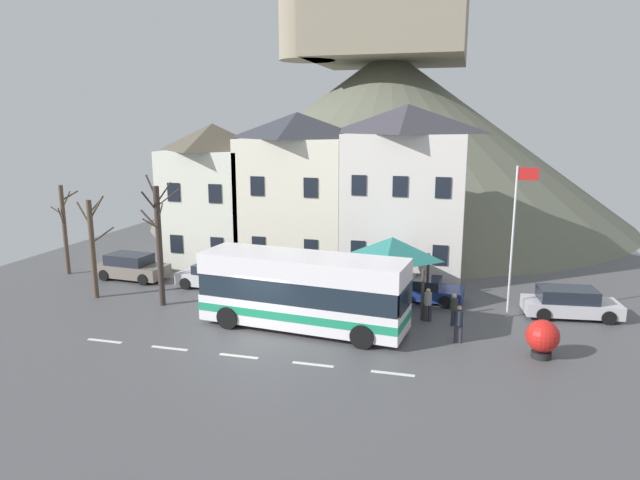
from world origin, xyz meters
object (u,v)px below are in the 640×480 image
Objects in this scene: hilltop_castle at (387,130)px; parked_car_00 at (215,276)px; bare_tree_00 at (93,245)px; pedestrian_01 at (428,304)px; pedestrian_00 at (459,322)px; townhouse_00 at (215,195)px; parked_car_01 at (570,303)px; parked_car_02 at (417,289)px; bare_tree_01 at (65,227)px; flagpole at (515,232)px; public_bench at (408,283)px; bus_shelter at (392,248)px; parked_car_03 at (132,267)px; pedestrian_02 at (454,307)px; pedestrian_03 at (392,302)px; bare_tree_02 at (159,243)px; townhouse_02 at (406,192)px; transit_bus at (303,292)px; harbour_buoy at (543,337)px; townhouse_01 at (298,192)px.

hilltop_castle reaches higher than parked_car_00.
bare_tree_00 is (-10.80, -28.58, -5.41)m from hilltop_castle.
pedestrian_01 is 17.01m from bare_tree_00.
pedestrian_00 is at bearing -58.28° from pedestrian_01.
parked_car_01 is at bearing -14.68° from townhouse_00.
bare_tree_01 is at bearing -175.12° from parked_car_02.
public_bench is at bearing 150.99° from flagpole.
bus_shelter is at bearing 9.57° from bare_tree_00.
townhouse_00 is 5.24× the size of public_bench.
parked_car_03 is 4.84m from bare_tree_01.
parked_car_01 is at bearing 25.93° from pedestrian_02.
bare_tree_00 is at bearing -178.31° from pedestrian_02.
parked_car_02 is 2.73× the size of public_bench.
pedestrian_03 is (4.51, -28.24, -7.25)m from hilltop_castle.
bus_shelter is at bearing 1.00° from parked_car_03.
hilltop_castle reaches higher than bare_tree_02.
bare_tree_02 reaches higher than pedestrian_01.
bare_tree_00 is (-18.30, 1.50, 1.89)m from pedestrian_00.
townhouse_02 is 20.83m from hilltop_castle.
parked_car_01 is 27.86m from bare_tree_01.
pedestrian_01 is 1.64m from pedestrian_03.
transit_bus is at bearing -120.22° from public_bench.
pedestrian_03 is (3.64, 1.90, -0.73)m from transit_bus.
parked_car_01 is 4.42m from flagpole.
parked_car_00 is 10.02m from bare_tree_01.
flagpole is 20.69m from bare_tree_00.
pedestrian_03 is 11.57m from bare_tree_02.
transit_bus reaches higher than parked_car_03.
pedestrian_02 is at bearing 173.47° from parked_car_00.
bare_tree_02 is at bearing 173.66° from harbour_buoy.
bare_tree_01 is at bearing 141.98° from bare_tree_00.
pedestrian_01 is at bearing -77.66° from hilltop_castle.
bare_tree_01 is (-27.78, 0.49, 2.16)m from parked_car_01.
parked_car_02 is 8.05m from harbour_buoy.
hilltop_castle is 9.35× the size of parked_car_02.
townhouse_00 is 16.33m from pedestrian_01.
flagpole is at bearing -170.35° from parked_car_01.
public_bench is at bearing 66.00° from transit_bus.
townhouse_01 is at bearing -0.52° from townhouse_00.
parked_car_02 is 16.30m from parked_car_03.
parked_car_03 is 18.48m from pedestrian_02.
pedestrian_03 reaches higher than parked_car_03.
pedestrian_02 is (1.93, -3.27, 0.27)m from parked_car_02.
parked_car_02 is (4.44, 5.36, -1.06)m from transit_bus.
pedestrian_00 is at bearing -44.84° from townhouse_01.
parked_car_01 is at bearing 3.71° from bus_shelter.
pedestrian_01 is at bearing -71.36° from parked_car_02.
bus_shelter is 0.56× the size of bare_tree_02.
transit_bus is at bearing -17.51° from bare_tree_01.
public_bench is at bearing 87.43° from pedestrian_03.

